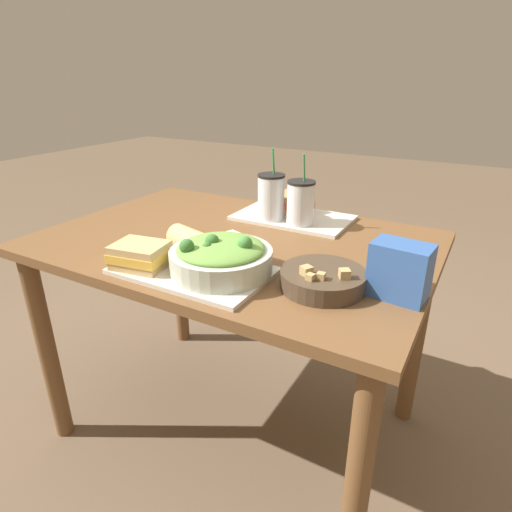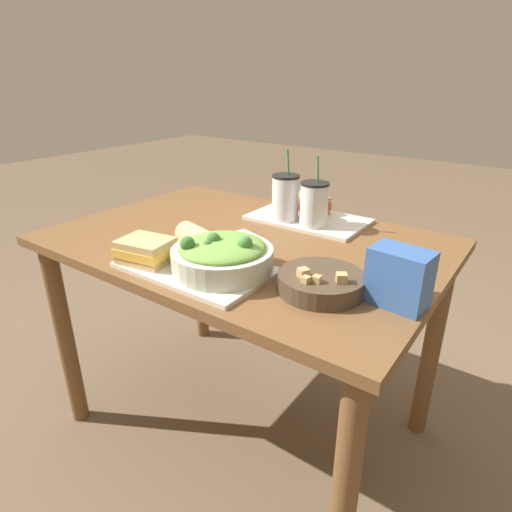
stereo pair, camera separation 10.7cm
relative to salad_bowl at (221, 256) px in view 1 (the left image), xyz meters
name	(u,v)px [view 1 (the left image)]	position (x,y,z in m)	size (l,w,h in m)	color
ground_plane	(238,422)	(-0.11, 0.24, -0.82)	(12.00, 12.00, 0.00)	brown
dining_table	(235,271)	(-0.11, 0.24, -0.17)	(1.21, 0.83, 0.76)	brown
tray_near	(193,270)	(-0.08, -0.02, -0.05)	(0.41, 0.24, 0.01)	beige
tray_far	(293,218)	(-0.04, 0.51, -0.05)	(0.41, 0.24, 0.01)	beige
salad_bowl	(221,256)	(0.00, 0.00, 0.00)	(0.26, 0.26, 0.10)	beige
soup_bowl	(323,279)	(0.25, 0.06, -0.03)	(0.21, 0.21, 0.07)	#473828
sandwich_near	(140,255)	(-0.20, -0.08, -0.01)	(0.16, 0.13, 0.06)	tan
baguette_near	(194,242)	(-0.13, 0.06, -0.01)	(0.18, 0.11, 0.07)	tan
sandwich_far	(291,202)	(-0.07, 0.57, -0.01)	(0.17, 0.16, 0.06)	tan
drink_cup_dark	(271,198)	(-0.09, 0.45, 0.03)	(0.09, 0.09, 0.25)	silver
drink_cup_red	(301,204)	(0.02, 0.45, 0.03)	(0.09, 0.09, 0.24)	silver
chip_bag	(400,271)	(0.42, 0.11, 0.01)	(0.14, 0.10, 0.13)	#335BA3
napkin_folded	(234,238)	(-0.12, 0.25, -0.05)	(0.15, 0.13, 0.00)	white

